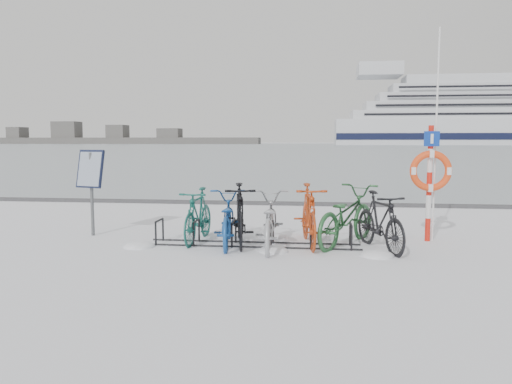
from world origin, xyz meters
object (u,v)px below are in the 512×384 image
Objects in this scene: bike_rack at (253,236)px; lifebuoy_station at (431,171)px; info_board at (91,174)px; cruise_ferry at (485,118)px.

bike_rack is 3.62m from lifebuoy_station.
info_board is 219.94m from cruise_ferry.
info_board is at bearing -109.41° from cruise_ferry.
info_board is (-3.41, 0.55, 1.09)m from bike_rack.
cruise_ferry is (66.29, 207.01, 9.69)m from lifebuoy_station.
info_board is 0.01× the size of cruise_ferry.
cruise_ferry is (69.62, 207.78, 10.88)m from bike_rack.
info_board is at bearing -178.14° from lifebuoy_station.
cruise_ferry reaches higher than bike_rack.
bike_rack is 3.62m from info_board.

